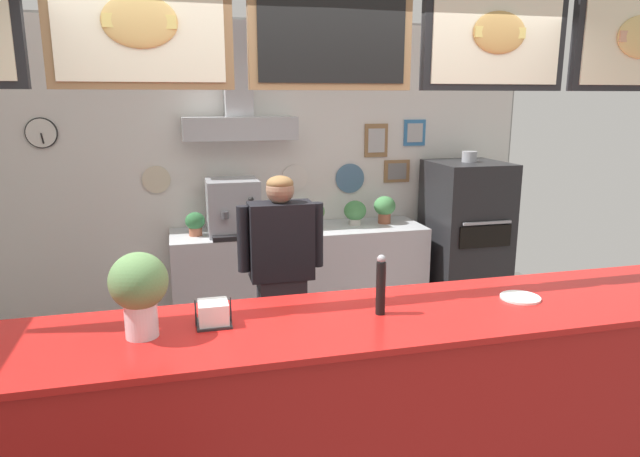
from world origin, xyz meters
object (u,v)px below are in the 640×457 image
Objects in this scene: pizza_oven at (465,239)px; potted_rosemary at (385,208)px; potted_basil at (195,223)px; napkin_holder at (213,314)px; potted_sage at (355,212)px; shop_worker at (282,285)px; espresso_machine at (233,207)px; condiment_plate at (520,298)px; basil_vase at (139,290)px; potted_oregano at (315,213)px; pepper_grinder at (381,285)px.

pizza_oven reaches higher than potted_rosemary.
napkin_holder is (-0.01, -2.44, 0.10)m from potted_basil.
shop_worker is at bearing -125.32° from potted_sage.
espresso_machine reaches higher than condiment_plate.
basil_vase is (-1.85, -0.01, 0.21)m from condiment_plate.
napkin_holder is at bearing -125.28° from potted_rosemary.
pizza_oven is 0.85m from potted_rosemary.
condiment_plate is (-1.01, -2.40, 0.34)m from pizza_oven.
pizza_oven is 1.00× the size of shop_worker.
potted_basil is 1.02× the size of condiment_plate.
pepper_grinder reaches higher than potted_oregano.
napkin_holder is 0.81× the size of condiment_plate.
pepper_grinder is (0.77, -0.07, 0.09)m from napkin_holder.
potted_sage is 1.11× the size of potted_basil.
pizza_oven is 1.50m from potted_oregano.
pizza_oven reaches higher than shop_worker.
napkin_holder is 0.44× the size of basil_vase.
shop_worker is at bearing -132.84° from potted_rosemary.
shop_worker is at bearing -112.78° from potted_oregano.
potted_sage reaches higher than condiment_plate.
pepper_grinder is at bearing -80.16° from espresso_machine.
potted_rosemary is (-0.77, 0.15, 0.32)m from pizza_oven.
potted_basil is 1.26× the size of napkin_holder.
pizza_oven is at bearing -2.02° from potted_basil.
shop_worker is at bearing 65.65° from napkin_holder.
potted_sage is at bearing 74.68° from pepper_grinder.
shop_worker is 7.95× the size of condiment_plate.
potted_sage is 2.68m from pepper_grinder.
napkin_holder is (-2.55, -2.35, 0.39)m from pizza_oven.
potted_rosemary is at bearing -0.30° from potted_sage.
basil_vase reaches higher than napkin_holder.
pepper_grinder is 1.08m from basil_vase.
espresso_machine reaches higher than potted_sage.
pizza_oven is 5.50× the size of pepper_grinder.
potted_rosemary is 0.89× the size of pepper_grinder.
condiment_plate is (1.54, -0.05, -0.04)m from napkin_holder.
potted_oregano is 0.79× the size of pepper_grinder.
potted_sage is 0.79× the size of pepper_grinder.
basil_vase is at bearing -139.79° from pizza_oven.
potted_sage reaches higher than potted_basil.
potted_sage is at bearing -125.07° from shop_worker.
basil_vase is (-1.40, -2.57, 0.24)m from potted_oregano.
pizza_oven is 2.55m from potted_basil.
pizza_oven is at bearing 42.75° from napkin_holder.
potted_sage is at bearing 55.15° from basil_vase.
potted_oregano is 1.12× the size of potted_basil.
shop_worker is at bearing -68.18° from potted_basil.
shop_worker is 6.98× the size of potted_sage.
shop_worker is 6.15× the size of potted_rosemary.
basil_vase is (-0.31, -0.06, 0.16)m from napkin_holder.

